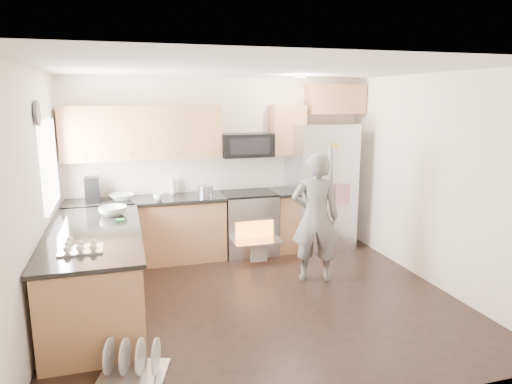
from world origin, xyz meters
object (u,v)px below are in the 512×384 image
object	(u,v)px
person	(315,218)
stove_range	(249,209)
refrigerator	(320,186)
dish_rack	(133,366)

from	to	relation	value
person	stove_range	bearing A→B (deg)	-49.07
refrigerator	stove_range	bearing A→B (deg)	177.00
stove_range	dish_rack	xyz separation A→B (m)	(-1.78, -2.77, -0.59)
stove_range	refrigerator	xyz separation A→B (m)	(1.15, 0.01, 0.28)
refrigerator	dish_rack	world-z (taller)	refrigerator
refrigerator	dish_rack	bearing A→B (deg)	-139.90
stove_range	dish_rack	size ratio (longest dim) A/B	2.77
stove_range	dish_rack	world-z (taller)	stove_range
stove_range	dish_rack	distance (m)	3.34
stove_range	person	distance (m)	1.37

